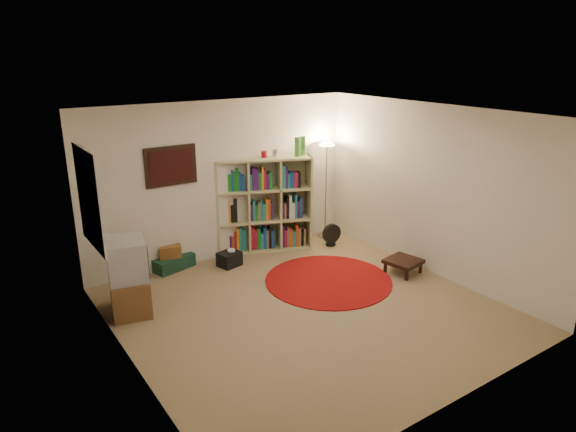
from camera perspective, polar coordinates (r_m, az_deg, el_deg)
name	(u,v)px	position (r m, az deg, el deg)	size (l,w,h in m)	color
room	(303,217)	(6.26, 1.66, -0.15)	(4.54, 4.54, 2.54)	#8A7151
bookshelf	(262,205)	(8.47, -2.91, 1.18)	(1.62, 1.00, 1.88)	#BFBB7F
floor_lamp	(327,158)	(8.89, 4.31, 6.40)	(0.35, 0.35, 1.72)	#B0B1B4
floor_fan	(331,235)	(8.79, 4.85, -2.09)	(0.34, 0.19, 0.38)	black
tv_stand	(129,277)	(6.83, -17.28, -6.54)	(0.60, 0.75, 0.97)	brown
suitcase	(172,262)	(8.11, -12.81, -4.99)	(0.71, 0.55, 0.20)	#123426
wicker_basket	(170,251)	(8.01, -12.96, -3.80)	(0.38, 0.32, 0.19)	brown
duffel_bag	(229,259)	(8.04, -6.53, -4.77)	(0.38, 0.34, 0.22)	black
paper_towel	(231,257)	(8.07, -6.30, -4.55)	(0.14, 0.14, 0.25)	white
red_rug	(328,280)	(7.55, 4.50, -7.13)	(1.84, 1.84, 0.02)	maroon
side_table	(403,262)	(7.90, 12.70, -4.98)	(0.55, 0.55, 0.22)	black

